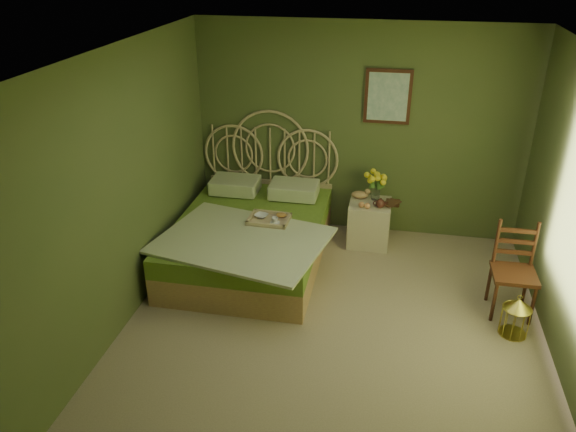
% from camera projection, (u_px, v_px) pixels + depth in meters
% --- Properties ---
extents(floor, '(4.50, 4.50, 0.00)m').
position_uv_depth(floor, '(332.00, 332.00, 5.40)').
color(floor, tan).
rests_on(floor, ground).
extents(ceiling, '(4.50, 4.50, 0.00)m').
position_uv_depth(ceiling, '(344.00, 56.00, 4.25)').
color(ceiling, silver).
rests_on(ceiling, wall_back).
extents(wall_back, '(4.00, 0.00, 4.00)m').
position_uv_depth(wall_back, '(358.00, 132.00, 6.81)').
color(wall_back, '#545E31').
rests_on(wall_back, floor).
extents(wall_left, '(0.00, 4.50, 4.50)m').
position_uv_depth(wall_left, '(121.00, 192.00, 5.17)').
color(wall_left, '#545E31').
rests_on(wall_left, floor).
extents(wall_art, '(0.54, 0.04, 0.64)m').
position_uv_depth(wall_art, '(388.00, 97.00, 6.53)').
color(wall_art, '#3B1F10').
rests_on(wall_art, wall_back).
extents(bed, '(1.92, 2.42, 1.50)m').
position_uv_depth(bed, '(251.00, 235.00, 6.49)').
color(bed, tan).
rests_on(bed, floor).
extents(nightstand, '(0.50, 0.50, 0.98)m').
position_uv_depth(nightstand, '(370.00, 217.00, 6.85)').
color(nightstand, beige).
rests_on(nightstand, floor).
extents(chair, '(0.42, 0.42, 0.94)m').
position_uv_depth(chair, '(514.00, 263.00, 5.53)').
color(chair, '#3B1F10').
rests_on(chair, floor).
extents(birdcage, '(0.26, 0.26, 0.40)m').
position_uv_depth(birdcage, '(516.00, 317.00, 5.29)').
color(birdcage, gold).
rests_on(birdcage, floor).
extents(book_lower, '(0.17, 0.23, 0.02)m').
position_uv_depth(book_lower, '(386.00, 203.00, 6.74)').
color(book_lower, '#381E0F').
rests_on(book_lower, nightstand).
extents(book_upper, '(0.25, 0.27, 0.02)m').
position_uv_depth(book_upper, '(386.00, 201.00, 6.73)').
color(book_upper, '#472819').
rests_on(book_upper, nightstand).
extents(cereal_bowl, '(0.18, 0.18, 0.04)m').
position_uv_depth(cereal_bowl, '(261.00, 216.00, 6.33)').
color(cereal_bowl, white).
rests_on(cereal_bowl, bed).
extents(coffee_cup, '(0.09, 0.09, 0.07)m').
position_uv_depth(coffee_cup, '(275.00, 220.00, 6.19)').
color(coffee_cup, white).
rests_on(coffee_cup, bed).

